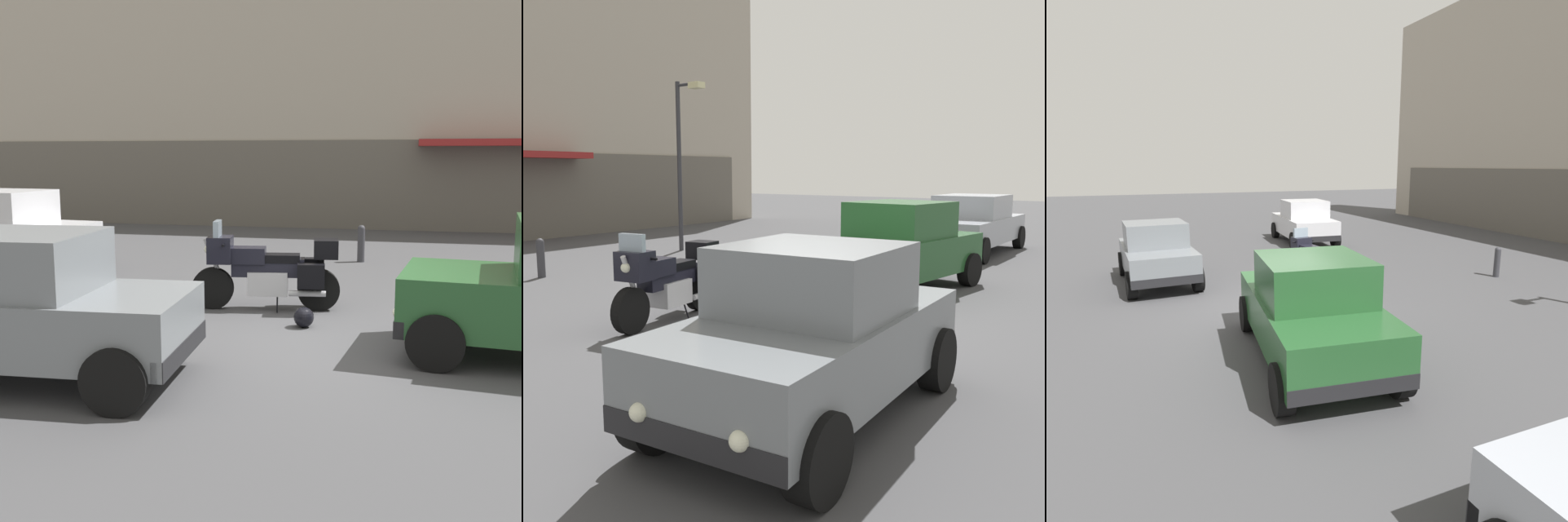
# 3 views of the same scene
# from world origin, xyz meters

# --- Properties ---
(ground_plane) EXTENTS (80.00, 80.00, 0.00)m
(ground_plane) POSITION_xyz_m (0.00, 0.00, 0.00)
(ground_plane) COLOR #424244
(motorcycle) EXTENTS (2.26, 0.91, 1.36)m
(motorcycle) POSITION_xyz_m (-1.19, 1.50, 0.62)
(motorcycle) COLOR black
(motorcycle) RESTS_ON ground
(helmet) EXTENTS (0.28, 0.28, 0.28)m
(helmet) POSITION_xyz_m (-0.49, 0.58, 0.14)
(helmet) COLOR black
(helmet) RESTS_ON ground
(car_sedan_far) EXTENTS (4.61, 2.00, 1.56)m
(car_sedan_far) POSITION_xyz_m (8.81, 0.35, 0.78)
(car_sedan_far) COLOR #9EA3AD
(car_sedan_far) RESTS_ON ground
(car_compact_side) EXTENTS (3.55, 1.90, 1.56)m
(car_compact_side) POSITION_xyz_m (-2.96, -2.15, 0.77)
(car_compact_side) COLOR slate
(car_compact_side) RESTS_ON ground
(car_wagon_end) EXTENTS (4.00, 2.16, 1.64)m
(car_wagon_end) POSITION_xyz_m (2.77, -0.28, 0.81)
(car_wagon_end) COLOR #235128
(car_wagon_end) RESTS_ON ground
(streetlamp_curbside) EXTENTS (0.28, 0.94, 4.57)m
(streetlamp_curbside) POSITION_xyz_m (4.65, 6.95, 2.80)
(streetlamp_curbside) COLOR #2D2D33
(streetlamp_curbside) RESTS_ON ground
(bollard_curbside) EXTENTS (0.16, 0.16, 0.82)m
(bollard_curbside) POSITION_xyz_m (-0.16, 6.36, 0.43)
(bollard_curbside) COLOR #333338
(bollard_curbside) RESTS_ON ground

